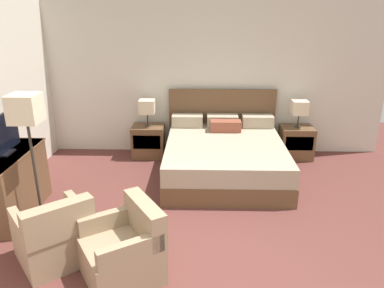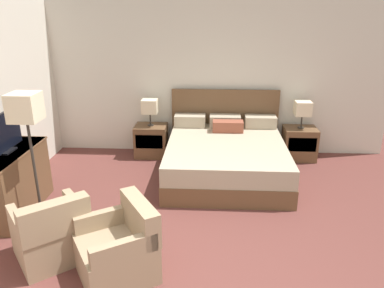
% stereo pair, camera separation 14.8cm
% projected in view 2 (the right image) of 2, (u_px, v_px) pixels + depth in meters
% --- Properties ---
extents(wall_back, '(6.51, 0.06, 2.66)m').
position_uv_depth(wall_back, '(203.00, 79.00, 6.56)').
color(wall_back, silver).
rests_on(wall_back, ground).
extents(bed, '(1.89, 2.12, 1.17)m').
position_uv_depth(bed, '(226.00, 156.00, 5.90)').
color(bed, brown).
rests_on(bed, ground).
extents(nightstand_left, '(0.56, 0.46, 0.56)m').
position_uv_depth(nightstand_left, '(151.00, 140.00, 6.67)').
color(nightstand_left, brown).
rests_on(nightstand_left, ground).
extents(nightstand_right, '(0.56, 0.46, 0.56)m').
position_uv_depth(nightstand_right, '(299.00, 143.00, 6.53)').
color(nightstand_right, brown).
rests_on(nightstand_right, ground).
extents(table_lamp_left, '(0.26, 0.26, 0.47)m').
position_uv_depth(table_lamp_left, '(150.00, 106.00, 6.46)').
color(table_lamp_left, '#332D28').
rests_on(table_lamp_left, nightstand_left).
extents(table_lamp_right, '(0.26, 0.26, 0.47)m').
position_uv_depth(table_lamp_right, '(303.00, 109.00, 6.32)').
color(table_lamp_right, '#332D28').
rests_on(table_lamp_right, nightstand_right).
extents(dresser, '(0.53, 1.24, 0.83)m').
position_uv_depth(dresser, '(11.00, 182.00, 4.76)').
color(dresser, brown).
rests_on(dresser, ground).
extents(tv, '(0.18, 0.79, 0.48)m').
position_uv_depth(tv, '(3.00, 134.00, 4.56)').
color(tv, black).
rests_on(tv, dresser).
extents(armchair_by_window, '(0.96, 0.96, 0.76)m').
position_uv_depth(armchair_by_window, '(52.00, 234.00, 3.90)').
color(armchair_by_window, '#9E8466').
rests_on(armchair_by_window, ground).
extents(armchair_companion, '(0.95, 0.94, 0.76)m').
position_uv_depth(armchair_companion, '(120.00, 250.00, 3.66)').
color(armchair_companion, '#9E8466').
rests_on(armchair_companion, ground).
extents(floor_lamp, '(0.31, 0.31, 1.64)m').
position_uv_depth(floor_lamp, '(26.00, 117.00, 4.13)').
color(floor_lamp, '#332D28').
rests_on(floor_lamp, ground).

